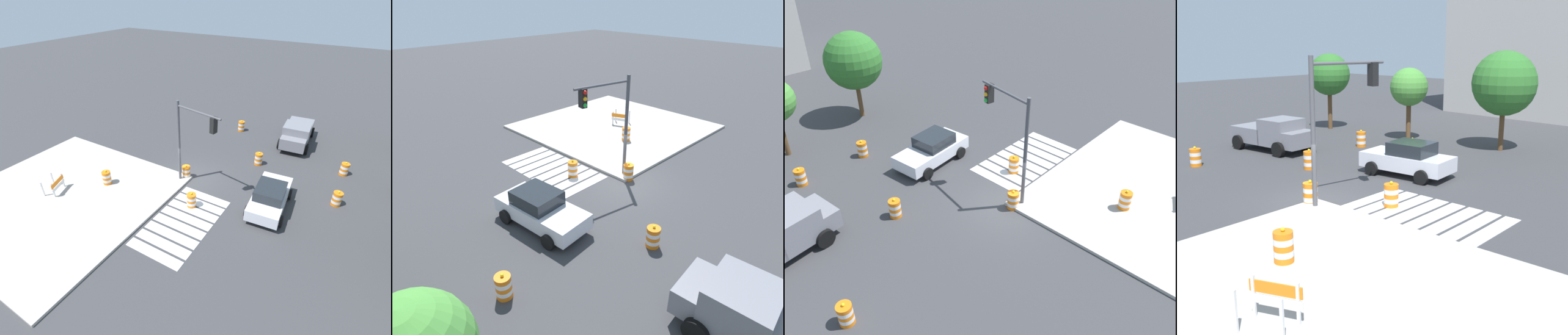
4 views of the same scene
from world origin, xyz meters
TOP-DOWN VIEW (x-y plane):
  - ground_plane at (0.00, 0.00)m, footprint 120.00×120.00m
  - sidewalk_corner at (6.00, -6.00)m, footprint 12.00×12.00m
  - crosswalk_stripes at (4.00, 1.80)m, footprint 5.85×3.20m
  - sports_car at (0.27, 5.52)m, footprint 4.45×2.43m
  - pickup_truck at (-8.78, 4.75)m, footprint 5.29×2.67m
  - traffic_barrel_near_corner at (0.13, -0.41)m, footprint 0.56×0.56m
  - traffic_barrel_crosswalk_end at (-5.85, 8.88)m, footprint 0.56×0.56m
  - traffic_barrel_median_near at (-8.85, -0.18)m, footprint 0.56×0.56m
  - traffic_barrel_median_far at (-2.07, 8.94)m, footprint 0.56×0.56m
  - traffic_barrel_far_curb at (-4.10, 3.24)m, footprint 0.56×0.56m
  - traffic_barrel_lane_center at (2.55, 1.50)m, footprint 0.56×0.56m
  - traffic_barrel_on_sidewalk at (3.57, -4.42)m, footprint 0.56×0.56m
  - construction_barricade at (5.86, -6.54)m, footprint 1.44×1.19m
  - traffic_light_pole at (0.81, 0.52)m, footprint 0.82×3.24m
  - street_tree_streetside_near at (0.90, 13.47)m, footprint 3.65×3.65m
  - street_tree_streetside_mid at (-11.84, 12.04)m, footprint 2.93×2.93m
  - street_tree_streetside_far at (-4.94, 12.31)m, footprint 2.38×2.38m

SIDE VIEW (x-z plane):
  - ground_plane at x=0.00m, z-range 0.00..0.00m
  - crosswalk_stripes at x=4.00m, z-range 0.00..0.02m
  - sidewalk_corner at x=6.00m, z-range 0.00..0.15m
  - traffic_barrel_near_corner at x=0.13m, z-range -0.06..0.96m
  - traffic_barrel_crosswalk_end at x=-5.85m, z-range -0.06..0.96m
  - traffic_barrel_median_near at x=-8.85m, z-range -0.06..0.96m
  - traffic_barrel_median_far at x=-2.07m, z-range -0.06..0.96m
  - traffic_barrel_far_curb at x=-4.10m, z-range -0.06..0.96m
  - traffic_barrel_lane_center at x=2.55m, z-range -0.06..0.96m
  - traffic_barrel_on_sidewalk at x=3.57m, z-range 0.09..1.11m
  - construction_barricade at x=5.86m, z-range 0.22..1.22m
  - sports_car at x=0.27m, z-range 0.00..1.63m
  - pickup_truck at x=-8.78m, z-range 0.01..1.93m
  - street_tree_streetside_far at x=-4.94m, z-range 1.07..5.65m
  - street_tree_streetside_near at x=0.90m, z-range 1.00..6.68m
  - street_tree_streetside_mid at x=-11.84m, z-range 1.18..6.54m
  - traffic_light_pole at x=0.81m, z-range 1.16..6.66m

